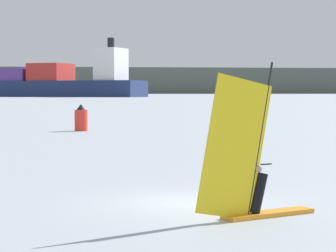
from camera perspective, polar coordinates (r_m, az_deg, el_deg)
ground_plane at (r=21.61m, az=1.78°, el=-6.08°), size 4000.00×4000.00×0.00m
windsurfer at (r=18.94m, az=6.51°, el=-3.94°), size 3.43×1.98×4.15m
cargo_ship at (r=445.21m, az=-10.76°, el=3.34°), size 146.32×88.69×34.19m
distant_headland at (r=1147.25m, az=-9.82°, el=3.42°), size 1074.71×515.66×34.22m
channel_buoy at (r=60.56m, az=-6.90°, el=0.57°), size 1.10×1.10×2.27m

